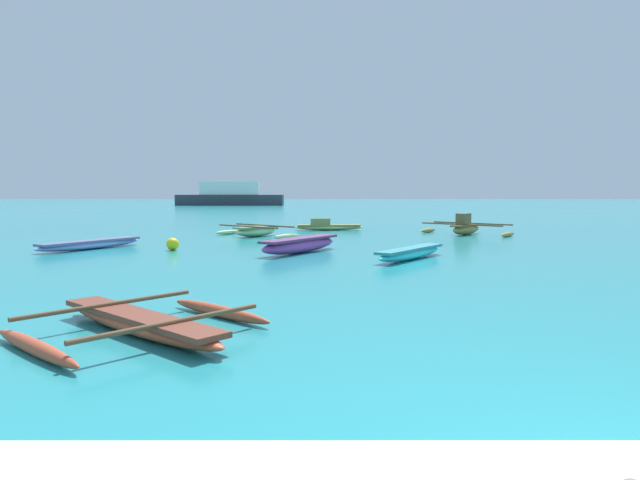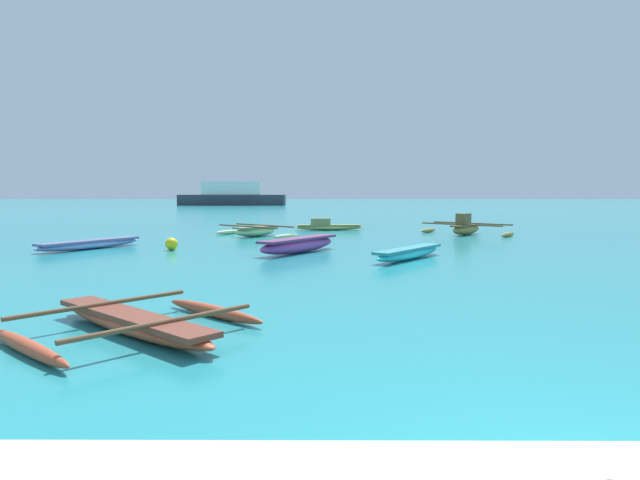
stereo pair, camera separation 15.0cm
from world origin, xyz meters
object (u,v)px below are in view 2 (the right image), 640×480
Objects in this scene: moored_boat_6 at (90,244)px; distant_ferry at (232,196)px; moored_boat_0 at (328,226)px; moored_boat_4 at (256,231)px; moored_boat_1 at (132,323)px; moored_boat_2 at (409,253)px; moored_boat_5 at (298,244)px; mooring_buoy_0 at (172,244)px; moored_boat_3 at (466,228)px.

distant_ferry is (-3.71, 54.92, 1.06)m from moored_boat_6.
moored_boat_0 reaches higher than moored_boat_4.
moored_boat_2 is (5.33, 8.84, 0.04)m from moored_boat_1.
moored_boat_0 is at bearing 46.78° from moored_boat_2.
moored_boat_1 and moored_boat_2 have the same top height.
moored_boat_0 is 0.89× the size of moored_boat_4.
moored_boat_5 is 7.48m from moored_boat_6.
moored_boat_3 is at bearing 30.11° from mooring_buoy_0.
moored_boat_3 is (9.36, 18.16, 0.17)m from moored_boat_1.
moored_boat_6 is 55.06m from distant_ferry.
moored_boat_5 is 57.19m from distant_ferry.
moored_boat_0 reaches higher than moored_boat_5.
moored_boat_0 is at bearing -11.17° from moored_boat_6.
moored_boat_0 is 12.32m from moored_boat_2.
mooring_buoy_0 is (-11.79, -6.84, -0.11)m from moored_boat_3.
moored_boat_4 reaches higher than moored_boat_1.
distant_ferry is at bearing 101.75° from moored_boat_0.
moored_boat_3 is 0.29× the size of distant_ferry.
moored_boat_3 is 1.13× the size of moored_boat_5.
moored_boat_1 is (-3.00, -20.94, -0.06)m from moored_boat_0.
moored_boat_0 reaches higher than moored_boat_1.
moored_boat_2 is at bearing -83.55° from moored_boat_5.
moored_boat_2 is 0.82× the size of moored_boat_3.
moored_boat_1 is 10.75m from moored_boat_5.
moored_boat_6 is at bearing -135.59° from moored_boat_0.
moored_boat_2 is at bearing -73.78° from moored_boat_6.
moored_boat_1 is 10.32m from moored_boat_2.
moored_boat_2 is at bearing -17.71° from mooring_buoy_0.
moored_boat_3 is 51.92m from distant_ferry.
moored_boat_2 is at bearing 101.30° from moored_boat_1.
moored_boat_5 is (2.18, -6.54, 0.04)m from moored_boat_4.
moored_boat_5 is (-7.40, -7.59, -0.05)m from moored_boat_3.
moored_boat_5 is at bearing -9.74° from mooring_buoy_0.
distant_ferry is at bearing 35.17° from moored_boat_6.
moored_boat_1 is 1.09× the size of moored_boat_5.
moored_boat_4 reaches higher than moored_boat_2.
moored_boat_0 is 6.94m from moored_boat_3.
moored_boat_3 reaches higher than moored_boat_4.
moored_boat_5 is at bearing 175.29° from moored_boat_3.
moored_boat_5 is at bearing 121.87° from moored_boat_1.
moored_boat_1 is 9.08× the size of mooring_buoy_0.
moored_boat_2 is at bearing -105.76° from moored_boat_4.
moored_boat_4 is 6.20m from mooring_buoy_0.
moored_boat_2 is 3.79m from moored_boat_5.
moored_boat_0 is 12.48m from moored_boat_6.
moored_boat_0 reaches higher than mooring_buoy_0.
moored_boat_6 is (-14.78, -6.42, -0.15)m from moored_boat_3.
moored_boat_0 is 1.06× the size of moored_boat_2.
moored_boat_2 is 59.61m from distant_ferry.
moored_boat_5 is at bearing -121.19° from moored_boat_4.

